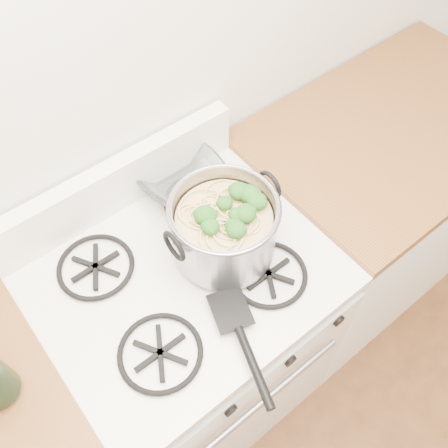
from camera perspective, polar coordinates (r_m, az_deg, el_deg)
gas_range at (r=1.74m, az=-3.67°, el=-13.29°), size 0.76×0.66×0.92m
counter_left at (r=1.70m, az=-18.78°, el=-22.16°), size 0.25×0.65×0.92m
counter_right at (r=2.07m, az=16.20°, el=1.78°), size 1.00×0.65×0.92m
stock_pot at (r=1.26m, az=0.00°, el=-0.51°), size 0.31×0.28×0.19m
spatula at (r=1.23m, az=0.73°, el=-9.60°), size 0.37×0.39×0.02m
glass_bowl at (r=1.46m, az=-5.09°, el=5.17°), size 0.10×0.10×0.02m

